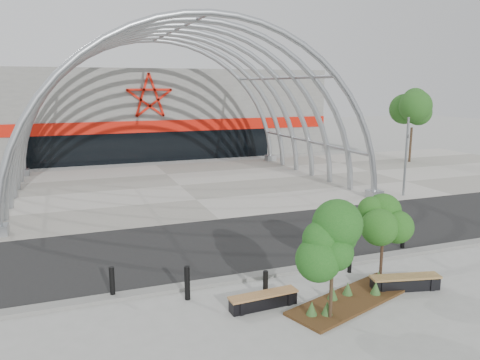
{
  "coord_description": "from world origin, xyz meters",
  "views": [
    {
      "loc": [
        -6.91,
        -14.44,
        6.62
      ],
      "look_at": [
        0.0,
        4.0,
        2.6
      ],
      "focal_mm": 35.0,
      "sensor_mm": 36.0,
      "label": 1
    }
  ],
  "objects_px": {
    "bench_0": "(263,301)",
    "bench_1": "(405,283)",
    "street_tree_0": "(333,242)",
    "street_tree_1": "(384,222)",
    "signal_pole": "(406,155)",
    "bollard_2": "(265,286)"
  },
  "relations": [
    {
      "from": "bench_0",
      "to": "street_tree_0",
      "type": "bearing_deg",
      "value": -42.35
    },
    {
      "from": "signal_pole",
      "to": "bench_1",
      "type": "xyz_separation_m",
      "value": [
        -8.82,
        -10.8,
        -2.25
      ]
    },
    {
      "from": "street_tree_0",
      "to": "bench_1",
      "type": "relative_size",
      "value": 1.38
    },
    {
      "from": "bench_1",
      "to": "bollard_2",
      "type": "relative_size",
      "value": 2.38
    },
    {
      "from": "bench_1",
      "to": "bollard_2",
      "type": "xyz_separation_m",
      "value": [
        -4.63,
        0.85,
        0.26
      ]
    },
    {
      "from": "signal_pole",
      "to": "bench_0",
      "type": "relative_size",
      "value": 2.17
    },
    {
      "from": "signal_pole",
      "to": "bollard_2",
      "type": "bearing_deg",
      "value": -143.52
    },
    {
      "from": "street_tree_1",
      "to": "signal_pole",
      "type": "bearing_deg",
      "value": 47.41
    },
    {
      "from": "signal_pole",
      "to": "street_tree_0",
      "type": "xyz_separation_m",
      "value": [
        -12.19,
        -11.68,
        -0.14
      ]
    },
    {
      "from": "bench_0",
      "to": "street_tree_1",
      "type": "bearing_deg",
      "value": 3.13
    },
    {
      "from": "street_tree_1",
      "to": "bench_0",
      "type": "height_order",
      "value": "street_tree_1"
    },
    {
      "from": "street_tree_0",
      "to": "bollard_2",
      "type": "height_order",
      "value": "street_tree_0"
    },
    {
      "from": "signal_pole",
      "to": "bollard_2",
      "type": "xyz_separation_m",
      "value": [
        -13.46,
        -9.95,
        -1.99
      ]
    },
    {
      "from": "bench_0",
      "to": "bollard_2",
      "type": "relative_size",
      "value": 2.2
    },
    {
      "from": "bollard_2",
      "to": "street_tree_1",
      "type": "bearing_deg",
      "value": -1.7
    },
    {
      "from": "signal_pole",
      "to": "street_tree_1",
      "type": "bearing_deg",
      "value": -132.59
    },
    {
      "from": "signal_pole",
      "to": "bench_1",
      "type": "relative_size",
      "value": 2.0
    },
    {
      "from": "street_tree_0",
      "to": "street_tree_1",
      "type": "xyz_separation_m",
      "value": [
        2.93,
        1.6,
        -0.18
      ]
    },
    {
      "from": "bench_0",
      "to": "bench_1",
      "type": "bearing_deg",
      "value": -5.67
    },
    {
      "from": "bench_1",
      "to": "signal_pole",
      "type": "bearing_deg",
      "value": 50.74
    },
    {
      "from": "signal_pole",
      "to": "bench_0",
      "type": "bearing_deg",
      "value": -142.99
    },
    {
      "from": "street_tree_1",
      "to": "bench_0",
      "type": "relative_size",
      "value": 1.37
    }
  ]
}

